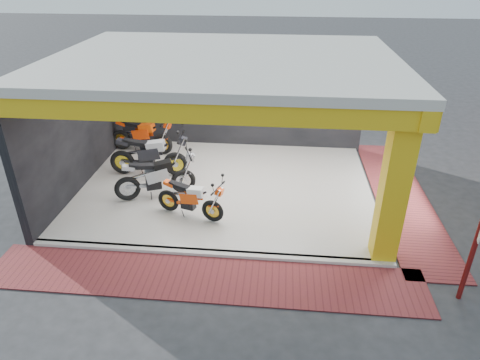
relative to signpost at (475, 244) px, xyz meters
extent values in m
plane|color=#2D2D30|center=(-5.01, 1.86, -1.27)|extent=(80.00, 80.00, 0.00)
cube|color=white|center=(-5.01, 3.86, -1.22)|extent=(8.00, 6.00, 0.10)
cube|color=beige|center=(-5.01, 3.86, 2.33)|extent=(8.40, 6.40, 0.20)
cube|color=black|center=(-5.01, 6.96, 0.48)|extent=(8.20, 0.20, 3.50)
cube|color=black|center=(-9.11, 3.86, 0.48)|extent=(0.20, 6.20, 3.50)
cube|color=gold|center=(-1.26, 1.11, 0.48)|extent=(0.50, 0.50, 3.50)
cube|color=gold|center=(-5.01, 0.86, 2.03)|extent=(8.40, 0.30, 0.40)
cube|color=gold|center=(-1.01, 3.86, 2.03)|extent=(0.30, 6.40, 0.40)
cube|color=white|center=(-5.01, 0.84, -1.22)|extent=(8.00, 0.20, 0.10)
cube|color=maroon|center=(-5.01, 0.06, -1.26)|extent=(9.00, 1.40, 0.03)
cube|color=maroon|center=(-0.21, 3.86, -1.26)|extent=(1.40, 7.00, 0.03)
cylinder|color=#61100E|center=(0.00, 0.00, -0.11)|extent=(0.09, 0.09, 2.32)
camera|label=1|loc=(-3.60, -6.61, 4.61)|focal=32.00mm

